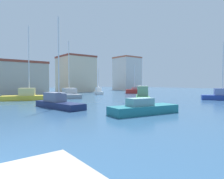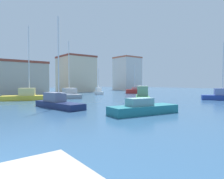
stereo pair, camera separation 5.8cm
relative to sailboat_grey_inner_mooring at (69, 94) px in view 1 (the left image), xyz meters
name	(u,v)px [view 1 (the left image)]	position (x,y,z in m)	size (l,w,h in m)	color
water	(83,100)	(-0.47, -5.76, -0.62)	(160.00, 160.00, 0.00)	#2D5175
sailboat_grey_inner_mooring	(69,94)	(0.00, 0.00, 0.00)	(3.75, 7.44, 9.71)	gray
sailboat_navy_far_right	(58,102)	(-7.20, -12.35, -0.03)	(2.67, 6.96, 9.17)	#19234C
motorboat_teal_mid_harbor	(143,108)	(-3.32, -20.53, -0.16)	(6.17, 2.68, 1.31)	#1E707A
sailboat_red_distant_east	(134,91)	(18.42, 2.63, -0.02)	(4.29, 3.56, 6.99)	#B22823
sailboat_blue_center_channel	(222,96)	(15.64, -18.64, 0.01)	(4.57, 5.72, 8.47)	#233D93
motorboat_green_behind_lamppost	(142,98)	(2.29, -15.16, 0.14)	(5.25, 5.23, 2.16)	#28703D
sailboat_yellow_far_left	(29,96)	(-7.05, -1.25, 0.01)	(7.71, 4.48, 10.88)	gold
sailboat_white_near_pier	(98,92)	(9.78, 5.40, -0.05)	(2.71, 4.25, 5.63)	white
waterfront_apartments	(16,78)	(-4.76, 17.10, 3.08)	(12.00, 9.24, 7.37)	#B2A893
warehouse_block	(76,74)	(12.18, 20.91, 4.58)	(8.91, 9.78, 10.38)	beige
yacht_club	(127,73)	(34.50, 23.01, 5.48)	(8.08, 7.92, 12.17)	beige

